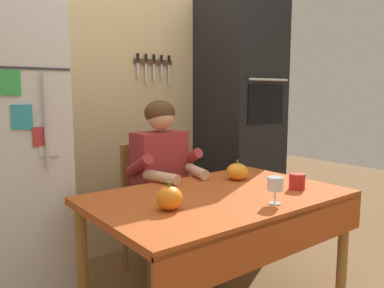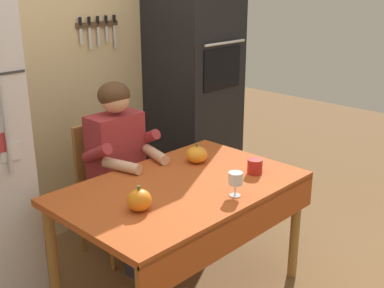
{
  "view_description": "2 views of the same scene",
  "coord_description": "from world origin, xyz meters",
  "px_view_note": "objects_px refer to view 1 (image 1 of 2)",
  "views": [
    {
      "loc": [
        -1.37,
        -1.44,
        1.3
      ],
      "look_at": [
        -0.07,
        0.24,
        1.01
      ],
      "focal_mm": 35.69,
      "sensor_mm": 36.0,
      "label": 1
    },
    {
      "loc": [
        -1.83,
        -1.75,
        1.89
      ],
      "look_at": [
        0.14,
        0.15,
        0.94
      ],
      "focal_mm": 45.94,
      "sensor_mm": 36.0,
      "label": 2
    }
  ],
  "objects_px": {
    "seated_person": "(165,175)",
    "coffee_mug": "(297,181)",
    "wine_glass": "(275,185)",
    "wall_oven": "(240,120)",
    "pumpkin_large": "(237,172)",
    "pumpkin_medium": "(169,198)",
    "dining_table": "(221,209)",
    "chair_behind_person": "(151,201)"
  },
  "relations": [
    {
      "from": "seated_person",
      "to": "pumpkin_large",
      "type": "relative_size",
      "value": 9.01
    },
    {
      "from": "chair_behind_person",
      "to": "pumpkin_large",
      "type": "distance_m",
      "value": 0.71
    },
    {
      "from": "wall_oven",
      "to": "pumpkin_large",
      "type": "relative_size",
      "value": 15.2
    },
    {
      "from": "dining_table",
      "to": "coffee_mug",
      "type": "xyz_separation_m",
      "value": [
        0.43,
        -0.18,
        0.13
      ]
    },
    {
      "from": "wine_glass",
      "to": "pumpkin_medium",
      "type": "distance_m",
      "value": 0.54
    },
    {
      "from": "dining_table",
      "to": "coffee_mug",
      "type": "height_order",
      "value": "coffee_mug"
    },
    {
      "from": "seated_person",
      "to": "coffee_mug",
      "type": "relative_size",
      "value": 10.44
    },
    {
      "from": "pumpkin_large",
      "to": "pumpkin_medium",
      "type": "xyz_separation_m",
      "value": [
        -0.7,
        -0.25,
        0.0
      ]
    },
    {
      "from": "dining_table",
      "to": "pumpkin_medium",
      "type": "height_order",
      "value": "pumpkin_medium"
    },
    {
      "from": "dining_table",
      "to": "pumpkin_large",
      "type": "xyz_separation_m",
      "value": [
        0.32,
        0.2,
        0.14
      ]
    },
    {
      "from": "wall_oven",
      "to": "pumpkin_medium",
      "type": "distance_m",
      "value": 1.75
    },
    {
      "from": "wall_oven",
      "to": "dining_table",
      "type": "distance_m",
      "value": 1.45
    },
    {
      "from": "wall_oven",
      "to": "dining_table",
      "type": "height_order",
      "value": "wall_oven"
    },
    {
      "from": "chair_behind_person",
      "to": "pumpkin_large",
      "type": "relative_size",
      "value": 6.73
    },
    {
      "from": "pumpkin_large",
      "to": "seated_person",
      "type": "bearing_deg",
      "value": 125.67
    },
    {
      "from": "dining_table",
      "to": "pumpkin_medium",
      "type": "relative_size",
      "value": 10.19
    },
    {
      "from": "seated_person",
      "to": "wine_glass",
      "type": "relative_size",
      "value": 8.98
    },
    {
      "from": "wall_oven",
      "to": "pumpkin_large",
      "type": "xyz_separation_m",
      "value": [
        -0.73,
        -0.72,
        -0.26
      ]
    },
    {
      "from": "coffee_mug",
      "to": "wine_glass",
      "type": "height_order",
      "value": "wine_glass"
    },
    {
      "from": "pumpkin_medium",
      "to": "dining_table",
      "type": "bearing_deg",
      "value": 7.86
    },
    {
      "from": "wine_glass",
      "to": "wall_oven",
      "type": "bearing_deg",
      "value": 52.05
    },
    {
      "from": "seated_person",
      "to": "coffee_mug",
      "type": "height_order",
      "value": "seated_person"
    },
    {
      "from": "dining_table",
      "to": "wine_glass",
      "type": "bearing_deg",
      "value": -71.8
    },
    {
      "from": "seated_person",
      "to": "coffee_mug",
      "type": "xyz_separation_m",
      "value": [
        0.4,
        -0.78,
        0.05
      ]
    },
    {
      "from": "chair_behind_person",
      "to": "pumpkin_medium",
      "type": "height_order",
      "value": "chair_behind_person"
    },
    {
      "from": "dining_table",
      "to": "coffee_mug",
      "type": "relative_size",
      "value": 11.74
    },
    {
      "from": "pumpkin_large",
      "to": "pumpkin_medium",
      "type": "bearing_deg",
      "value": -160.0
    },
    {
      "from": "pumpkin_large",
      "to": "pumpkin_medium",
      "type": "height_order",
      "value": "pumpkin_medium"
    },
    {
      "from": "dining_table",
      "to": "pumpkin_large",
      "type": "bearing_deg",
      "value": 32.15
    },
    {
      "from": "seated_person",
      "to": "wine_glass",
      "type": "height_order",
      "value": "seated_person"
    },
    {
      "from": "chair_behind_person",
      "to": "dining_table",
      "type": "bearing_deg",
      "value": -92.47
    },
    {
      "from": "wine_glass",
      "to": "pumpkin_large",
      "type": "distance_m",
      "value": 0.55
    },
    {
      "from": "wall_oven",
      "to": "chair_behind_person",
      "type": "height_order",
      "value": "wall_oven"
    },
    {
      "from": "chair_behind_person",
      "to": "pumpkin_large",
      "type": "bearing_deg",
      "value": -63.98
    },
    {
      "from": "chair_behind_person",
      "to": "seated_person",
      "type": "relative_size",
      "value": 0.75
    },
    {
      "from": "wall_oven",
      "to": "pumpkin_large",
      "type": "bearing_deg",
      "value": -135.3
    },
    {
      "from": "wine_glass",
      "to": "dining_table",
      "type": "bearing_deg",
      "value": 108.2
    },
    {
      "from": "seated_person",
      "to": "coffee_mug",
      "type": "bearing_deg",
      "value": -63.1
    },
    {
      "from": "wall_oven",
      "to": "pumpkin_large",
      "type": "height_order",
      "value": "wall_oven"
    },
    {
      "from": "dining_table",
      "to": "pumpkin_large",
      "type": "height_order",
      "value": "pumpkin_large"
    },
    {
      "from": "chair_behind_person",
      "to": "wine_glass",
      "type": "xyz_separation_m",
      "value": [
        0.06,
        -1.09,
        0.33
      ]
    },
    {
      "from": "chair_behind_person",
      "to": "wine_glass",
      "type": "bearing_deg",
      "value": -86.65
    }
  ]
}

